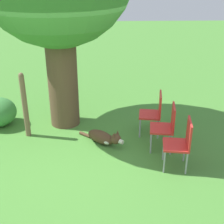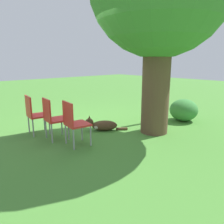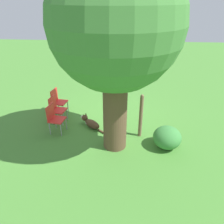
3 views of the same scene
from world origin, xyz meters
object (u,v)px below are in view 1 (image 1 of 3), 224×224
(fence_post, at_px, (25,105))
(red_chair_2, at_px, (154,111))
(red_chair_1, at_px, (166,125))
(dog, at_px, (104,138))
(red_chair_0, at_px, (181,141))

(fence_post, relative_size, red_chair_2, 1.50)
(red_chair_1, bearing_deg, dog, -2.40)
(dog, height_order, red_chair_1, red_chair_1)
(red_chair_0, distance_m, red_chair_2, 1.21)
(red_chair_0, bearing_deg, fence_post, -14.58)
(red_chair_0, bearing_deg, dog, -23.96)
(red_chair_2, bearing_deg, dog, 28.73)
(dog, xyz_separation_m, red_chair_0, (1.28, -0.81, 0.37))
(red_chair_1, relative_size, red_chair_2, 1.00)
(red_chair_0, height_order, red_chair_2, same)
(dog, relative_size, red_chair_0, 0.98)
(fence_post, relative_size, red_chair_1, 1.50)
(dog, height_order, red_chair_0, red_chair_0)
(dog, relative_size, red_chair_1, 0.98)
(dog, relative_size, fence_post, 0.66)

